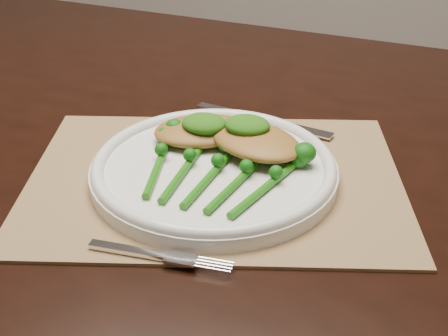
% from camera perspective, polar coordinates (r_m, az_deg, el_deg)
% --- Properties ---
extents(dining_table, '(1.71, 1.12, 0.75)m').
position_cam_1_polar(dining_table, '(1.09, -3.31, -13.72)').
color(dining_table, black).
rests_on(dining_table, ground).
extents(placemat, '(0.49, 0.40, 0.00)m').
position_cam_1_polar(placemat, '(0.73, -0.84, -1.03)').
color(placemat, olive).
rests_on(placemat, dining_table).
extents(dinner_plate, '(0.29, 0.29, 0.03)m').
position_cam_1_polar(dinner_plate, '(0.73, -0.93, -0.03)').
color(dinner_plate, silver).
rests_on(dinner_plate, placemat).
extents(knife, '(0.20, 0.07, 0.01)m').
position_cam_1_polar(knife, '(0.86, 2.35, 4.64)').
color(knife, silver).
rests_on(knife, placemat).
extents(fork, '(0.15, 0.02, 0.00)m').
position_cam_1_polar(fork, '(0.61, -5.05, -8.11)').
color(fork, silver).
rests_on(fork, placemat).
extents(chicken_fillet_left, '(0.14, 0.12, 0.02)m').
position_cam_1_polar(chicken_fillet_left, '(0.77, -2.04, 3.44)').
color(chicken_fillet_left, olive).
rests_on(chicken_fillet_left, dinner_plate).
extents(chicken_fillet_right, '(0.14, 0.13, 0.02)m').
position_cam_1_polar(chicken_fillet_right, '(0.74, 2.89, 2.50)').
color(chicken_fillet_right, olive).
rests_on(chicken_fillet_right, dinner_plate).
extents(pesto_dollop_left, '(0.05, 0.05, 0.02)m').
position_cam_1_polar(pesto_dollop_left, '(0.76, -1.83, 4.09)').
color(pesto_dollop_left, '#17490A').
rests_on(pesto_dollop_left, chicken_fillet_left).
extents(pesto_dollop_right, '(0.05, 0.05, 0.02)m').
position_cam_1_polar(pesto_dollop_right, '(0.74, 2.15, 3.93)').
color(pesto_dollop_right, '#17490A').
rests_on(pesto_dollop_right, chicken_fillet_right).
extents(broccolini_bundle, '(0.17, 0.19, 0.04)m').
position_cam_1_polar(broccolini_bundle, '(0.69, -1.26, -0.72)').
color(broccolini_bundle, '#19600C').
rests_on(broccolini_bundle, dinner_plate).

